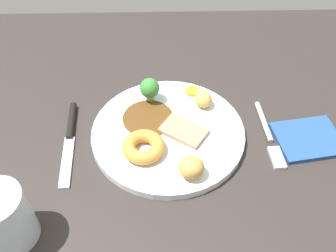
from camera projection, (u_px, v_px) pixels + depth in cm
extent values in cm
cube|color=#2B2623|center=(175.00, 139.00, 65.01)|extent=(120.00, 84.00, 3.60)
cylinder|color=white|center=(168.00, 133.00, 62.69)|extent=(26.46, 26.46, 1.40)
cylinder|color=#563819|center=(148.00, 118.00, 63.98)|extent=(9.06, 9.06, 0.30)
cube|color=tan|center=(184.00, 131.00, 61.50)|extent=(8.96, 8.20, 0.80)
torus|color=#C68938|center=(144.00, 147.00, 58.12)|extent=(6.97, 6.97, 2.22)
ellipsoid|color=tan|center=(203.00, 99.00, 65.51)|extent=(3.91, 4.35, 2.93)
ellipsoid|color=tan|center=(191.00, 167.00, 54.46)|extent=(4.05, 3.84, 3.59)
cylinder|color=orange|center=(192.00, 91.00, 68.79)|extent=(2.81, 2.81, 0.50)
cylinder|color=#8CB766|center=(150.00, 97.00, 66.84)|extent=(1.46, 1.46, 1.66)
sphere|color=#387A33|center=(150.00, 88.00, 65.32)|extent=(3.63, 3.63, 3.63)
cylinder|color=silver|center=(264.00, 121.00, 64.93)|extent=(1.45, 9.54, 0.90)
cube|color=silver|center=(277.00, 158.00, 59.40)|extent=(2.26, 4.61, 0.60)
cylinder|color=black|center=(71.00, 121.00, 64.83)|extent=(1.77, 8.56, 1.20)
cube|color=silver|center=(67.00, 162.00, 58.97)|extent=(2.41, 10.59, 0.40)
cylinder|color=silver|center=(4.00, 218.00, 47.05)|extent=(7.22, 7.22, 9.16)
cube|color=navy|center=(308.00, 139.00, 62.14)|extent=(12.21, 10.53, 0.80)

